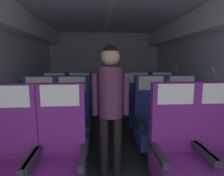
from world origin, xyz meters
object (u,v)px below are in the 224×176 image
object	(u,v)px
seat_b_right_aisle	(182,123)
seat_c_right_aisle	(163,108)
seat_a_left_aisle	(60,158)
flight_attendant	(111,98)
seat_a_left_window	(9,161)
seat_a_right_window	(177,154)
seat_b_left_aisle	(73,126)
seat_c_left_aisle	(80,110)
seat_b_right_window	(152,124)
seat_b_left_window	(40,127)
seat_a_right_aisle	(221,152)
seat_c_right_window	(138,109)
seat_c_left_window	(55,110)

from	to	relation	value
seat_b_right_aisle	seat_c_right_aisle	distance (m)	0.85
seat_a_left_aisle	flight_attendant	distance (m)	0.82
seat_a_left_aisle	seat_a_left_window	bearing A→B (deg)	-177.75
seat_a_right_window	flight_attendant	xyz separation A→B (m)	(-0.61, 0.46, 0.47)
seat_b_left_aisle	seat_a_right_window	bearing A→B (deg)	-37.20
seat_a_left_window	seat_c_left_aisle	world-z (taller)	same
seat_b_right_window	seat_c_right_aisle	world-z (taller)	same
seat_c_right_aisle	seat_b_left_window	bearing A→B (deg)	-157.25
seat_a_right_window	flight_attendant	world-z (taller)	flight_attendant
seat_a_right_aisle	seat_b_left_window	bearing A→B (deg)	157.05
seat_b_right_aisle	seat_c_right_window	xyz separation A→B (m)	(-0.45, 0.84, 0.00)
seat_c_right_window	seat_a_right_window	bearing A→B (deg)	-89.81
seat_c_left_window	seat_c_left_aisle	xyz separation A→B (m)	(0.45, -0.00, 0.00)
seat_a_right_aisle	seat_c_left_window	xyz separation A→B (m)	(-1.98, 1.67, 0.00)
seat_a_left_aisle	seat_c_right_window	size ratio (longest dim) A/B	1.00
seat_a_left_aisle	seat_a_right_window	world-z (taller)	same
seat_b_left_window	seat_c_left_aisle	world-z (taller)	same
seat_a_left_window	seat_b_left_window	xyz separation A→B (m)	(0.00, 0.86, 0.00)
seat_a_right_window	seat_c_left_window	distance (m)	2.27
seat_a_right_window	seat_c_left_aisle	world-z (taller)	same
seat_a_left_aisle	seat_c_right_window	xyz separation A→B (m)	(1.10, 1.67, 0.00)
seat_a_left_window	seat_a_right_window	world-z (taller)	same
seat_b_right_window	seat_c_right_window	world-z (taller)	same
seat_a_left_window	flight_attendant	xyz separation A→B (m)	(0.94, 0.47, 0.47)
seat_a_right_aisle	seat_c_left_aisle	bearing A→B (deg)	132.59
seat_a_right_window	seat_c_right_aisle	size ratio (longest dim) A/B	1.00
seat_a_right_window	seat_c_left_aisle	distance (m)	2.00
seat_a_left_window	flight_attendant	size ratio (longest dim) A/B	0.75
seat_c_right_aisle	flight_attendant	xyz separation A→B (m)	(-1.07, -1.22, 0.47)
seat_a_left_aisle	seat_b_right_window	xyz separation A→B (m)	(1.11, 0.85, 0.00)
seat_b_right_aisle	seat_c_left_window	xyz separation A→B (m)	(-1.99, 0.84, 0.00)
seat_b_right_aisle	seat_c_left_window	distance (m)	2.16
seat_c_right_window	seat_c_left_window	bearing A→B (deg)	-179.98
seat_a_left_aisle	seat_b_left_window	distance (m)	0.95
seat_a_left_aisle	seat_b_left_window	xyz separation A→B (m)	(-0.44, 0.84, 0.00)
seat_c_left_aisle	seat_c_right_window	world-z (taller)	same
seat_c_left_window	seat_a_left_aisle	bearing A→B (deg)	-75.38
seat_a_left_window	seat_c_left_aisle	distance (m)	1.74
seat_c_right_window	seat_b_left_aisle	bearing A→B (deg)	-142.65
seat_b_left_window	seat_c_left_aisle	xyz separation A→B (m)	(0.45, 0.83, 0.00)
seat_c_left_aisle	seat_c_right_aisle	bearing A→B (deg)	0.44
seat_a_left_window	seat_b_left_window	bearing A→B (deg)	89.98
seat_a_left_window	flight_attendant	world-z (taller)	flight_attendant
seat_b_left_aisle	seat_b_right_aisle	bearing A→B (deg)	-0.04
seat_b_left_aisle	seat_a_right_aisle	bearing A→B (deg)	-28.42
seat_c_left_aisle	seat_a_right_aisle	bearing A→B (deg)	-47.41
seat_a_left_window	seat_c_left_aisle	xyz separation A→B (m)	(0.45, 1.68, 0.00)
seat_b_right_window	seat_c_right_window	bearing A→B (deg)	90.64
seat_a_left_aisle	seat_b_left_window	world-z (taller)	same
seat_c_right_aisle	flight_attendant	world-z (taller)	flight_attendant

